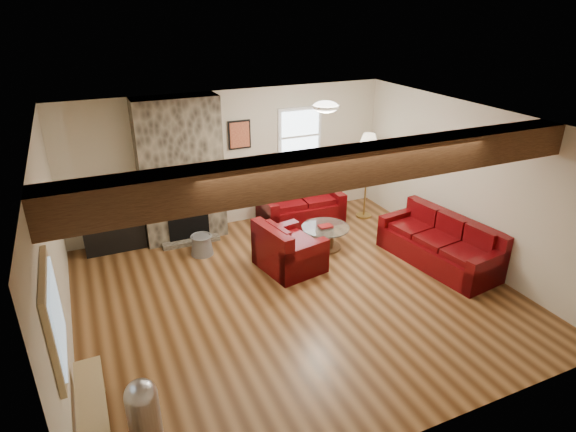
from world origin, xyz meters
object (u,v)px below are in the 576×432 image
object	(u,v)px
tv_cabinet	(115,235)
television	(110,210)
sofa_three	(439,241)
coffee_table	(325,237)
floor_lamp	(368,147)
armchair_red	(290,246)
loveseat	(300,202)

from	to	relation	value
tv_cabinet	television	size ratio (longest dim) A/B	1.21
sofa_three	tv_cabinet	size ratio (longest dim) A/B	2.02
coffee_table	tv_cabinet	world-z (taller)	tv_cabinet
coffee_table	sofa_three	bearing A→B (deg)	-40.34
tv_cabinet	floor_lamp	distance (m)	4.80
coffee_table	floor_lamp	size ratio (longest dim) A/B	0.49
sofa_three	floor_lamp	xyz separation A→B (m)	(-0.08, 2.06, 1.04)
sofa_three	television	distance (m)	5.41
tv_cabinet	floor_lamp	world-z (taller)	floor_lamp
armchair_red	coffee_table	xyz separation A→B (m)	(0.83, 0.35, -0.19)
television	coffee_table	bearing A→B (deg)	-23.91
television	tv_cabinet	bearing A→B (deg)	0.00
sofa_three	tv_cabinet	world-z (taller)	sofa_three
television	floor_lamp	size ratio (longest dim) A/B	0.49
sofa_three	tv_cabinet	xyz separation A→B (m)	(-4.70, 2.66, -0.14)
armchair_red	coffee_table	distance (m)	0.92
loveseat	television	distance (m)	3.39
loveseat	coffee_table	bearing A→B (deg)	-91.70
coffee_table	television	world-z (taller)	television
sofa_three	tv_cabinet	bearing A→B (deg)	-127.31
sofa_three	floor_lamp	world-z (taller)	floor_lamp
coffee_table	television	size ratio (longest dim) A/B	1.01
armchair_red	floor_lamp	world-z (taller)	floor_lamp
loveseat	coffee_table	size ratio (longest dim) A/B	1.87
tv_cabinet	loveseat	bearing A→B (deg)	-5.09
loveseat	armchair_red	world-z (taller)	loveseat
sofa_three	floor_lamp	distance (m)	2.31
armchair_red	tv_cabinet	size ratio (longest dim) A/B	0.97
coffee_table	tv_cabinet	bearing A→B (deg)	156.09
loveseat	tv_cabinet	world-z (taller)	loveseat
armchair_red	television	xyz separation A→B (m)	(-2.46, 1.81, 0.34)
tv_cabinet	television	distance (m)	0.48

